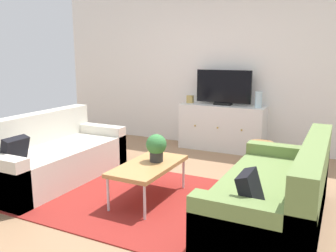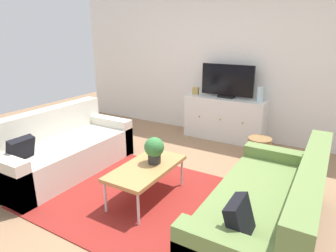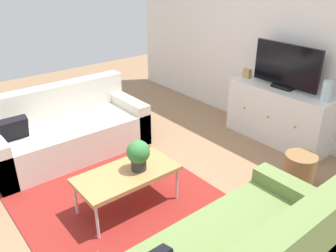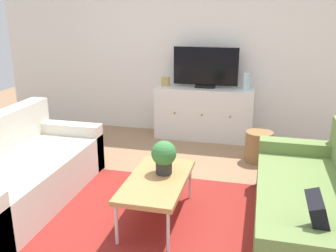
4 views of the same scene
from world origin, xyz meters
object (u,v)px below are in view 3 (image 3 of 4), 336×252
(glass_vase, at_px, (326,91))
(couch_left_side, at_px, (65,132))
(flat_screen_tv, at_px, (286,67))
(mantel_clock, at_px, (247,73))
(wicker_basket, at_px, (299,171))
(tv_console, at_px, (278,115))
(potted_plant, at_px, (138,154))
(coffee_table, at_px, (127,175))

(glass_vase, bearing_deg, couch_left_side, -131.72)
(flat_screen_tv, xyz_separation_m, mantel_clock, (-0.59, -0.02, -0.22))
(wicker_basket, bearing_deg, glass_vase, 107.00)
(wicker_basket, bearing_deg, tv_console, 137.91)
(couch_left_side, distance_m, glass_vase, 3.24)
(glass_vase, bearing_deg, wicker_basket, -73.00)
(tv_console, relative_size, flat_screen_tv, 1.53)
(tv_console, distance_m, mantel_clock, 0.74)
(potted_plant, relative_size, wicker_basket, 0.80)
(wicker_basket, bearing_deg, mantel_clock, 152.34)
(tv_console, xyz_separation_m, flat_screen_tv, (-0.00, 0.02, 0.67))
(couch_left_side, height_order, coffee_table, couch_left_side)
(couch_left_side, xyz_separation_m, potted_plant, (1.50, 0.11, 0.31))
(couch_left_side, height_order, potted_plant, couch_left_side)
(flat_screen_tv, bearing_deg, tv_console, -90.00)
(potted_plant, distance_m, wicker_basket, 1.79)
(flat_screen_tv, xyz_separation_m, glass_vase, (0.59, -0.02, -0.16))
(coffee_table, relative_size, tv_console, 0.71)
(couch_left_side, relative_size, mantel_clock, 14.93)
(coffee_table, height_order, mantel_clock, mantel_clock)
(flat_screen_tv, bearing_deg, coffee_table, -91.44)
(couch_left_side, relative_size, glass_vase, 7.73)
(tv_console, relative_size, wicker_basket, 3.65)
(flat_screen_tv, bearing_deg, wicker_basket, -42.86)
(couch_left_side, relative_size, flat_screen_tv, 2.10)
(couch_left_side, relative_size, coffee_table, 1.94)
(couch_left_side, bearing_deg, tv_console, 57.18)
(mantel_clock, bearing_deg, glass_vase, 0.00)
(couch_left_side, xyz_separation_m, coffee_table, (1.47, -0.01, 0.10))
(tv_console, bearing_deg, glass_vase, 0.00)
(tv_console, relative_size, glass_vase, 5.62)
(coffee_table, xyz_separation_m, potted_plant, (0.03, 0.12, 0.20))
(potted_plant, bearing_deg, coffee_table, -104.49)
(flat_screen_tv, relative_size, glass_vase, 3.68)
(mantel_clock, xyz_separation_m, wicker_basket, (1.39, -0.73, -0.63))
(couch_left_side, xyz_separation_m, flat_screen_tv, (1.53, 2.39, 0.77))
(potted_plant, bearing_deg, glass_vase, 74.80)
(coffee_table, bearing_deg, potted_plant, 75.51)
(potted_plant, bearing_deg, flat_screen_tv, 89.28)
(couch_left_side, bearing_deg, wicker_basket, 35.08)
(potted_plant, height_order, tv_console, tv_console)
(couch_left_side, xyz_separation_m, mantel_clock, (0.95, 2.37, 0.54))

